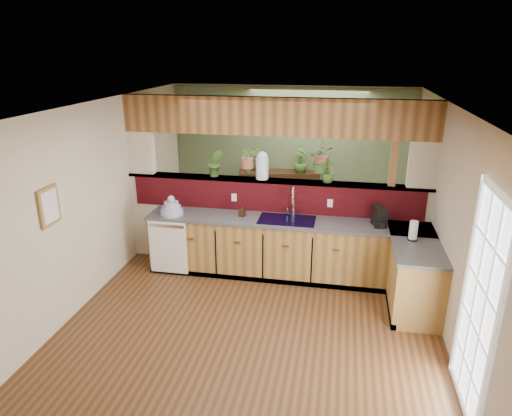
% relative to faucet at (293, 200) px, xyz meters
% --- Properties ---
extents(ground, '(4.60, 7.00, 0.01)m').
position_rel_faucet_xyz_m(ground, '(-0.31, -1.13, -1.15)').
color(ground, '#4E2F18').
rests_on(ground, ground).
extents(ceiling, '(4.60, 7.00, 0.01)m').
position_rel_faucet_xyz_m(ceiling, '(-0.31, -1.13, 1.45)').
color(ceiling, brown).
rests_on(ceiling, ground).
extents(wall_back, '(4.60, 0.02, 2.60)m').
position_rel_faucet_xyz_m(wall_back, '(-0.31, 2.37, 0.15)').
color(wall_back, beige).
rests_on(wall_back, ground).
extents(wall_left, '(0.02, 7.00, 2.60)m').
position_rel_faucet_xyz_m(wall_left, '(-2.61, -1.13, 0.15)').
color(wall_left, beige).
rests_on(wall_left, ground).
extents(wall_right, '(0.02, 7.00, 2.60)m').
position_rel_faucet_xyz_m(wall_right, '(1.99, -1.13, 0.15)').
color(wall_right, beige).
rests_on(wall_right, ground).
extents(pass_through_partition, '(4.60, 0.21, 2.60)m').
position_rel_faucet_xyz_m(pass_through_partition, '(-0.28, 0.22, 0.04)').
color(pass_through_partition, beige).
rests_on(pass_through_partition, ground).
extents(pass_through_ledge, '(4.60, 0.21, 0.04)m').
position_rel_faucet_xyz_m(pass_through_ledge, '(-0.31, 0.22, 0.22)').
color(pass_through_ledge, brown).
rests_on(pass_through_ledge, ground).
extents(header_beam, '(4.60, 0.15, 0.55)m').
position_rel_faucet_xyz_m(header_beam, '(-0.31, 0.22, 1.18)').
color(header_beam, brown).
rests_on(header_beam, ground).
extents(sage_backwall, '(4.55, 0.02, 2.55)m').
position_rel_faucet_xyz_m(sage_backwall, '(-0.31, 2.35, 0.15)').
color(sage_backwall, '#556948').
rests_on(sage_backwall, ground).
extents(countertop, '(4.14, 1.52, 0.90)m').
position_rel_faucet_xyz_m(countertop, '(0.52, -0.26, -0.70)').
color(countertop, olive).
rests_on(countertop, ground).
extents(dishwasher, '(0.58, 0.03, 0.82)m').
position_rel_faucet_xyz_m(dishwasher, '(-1.79, -0.47, -0.69)').
color(dishwasher, white).
rests_on(dishwasher, ground).
extents(navy_sink, '(0.82, 0.50, 0.18)m').
position_rel_faucet_xyz_m(navy_sink, '(-0.06, -0.16, -0.33)').
color(navy_sink, black).
rests_on(navy_sink, countertop).
extents(french_door, '(0.06, 1.02, 2.16)m').
position_rel_faucet_xyz_m(french_door, '(1.96, -2.43, -0.10)').
color(french_door, white).
rests_on(french_door, ground).
extents(framed_print, '(0.04, 0.35, 0.45)m').
position_rel_faucet_xyz_m(framed_print, '(-2.59, -1.93, 0.40)').
color(framed_print, olive).
rests_on(framed_print, wall_left).
extents(faucet, '(0.20, 0.20, 0.46)m').
position_rel_faucet_xyz_m(faucet, '(0.00, 0.00, 0.00)').
color(faucet, '#B7B7B2').
rests_on(faucet, countertop).
extents(dish_stack, '(0.34, 0.34, 0.30)m').
position_rel_faucet_xyz_m(dish_stack, '(-1.78, -0.26, -0.16)').
color(dish_stack, '#9CAACA').
rests_on(dish_stack, countertop).
extents(soap_dispenser, '(0.10, 0.10, 0.18)m').
position_rel_faucet_xyz_m(soap_dispenser, '(-0.73, -0.14, -0.16)').
color(soap_dispenser, '#3A2515').
rests_on(soap_dispenser, countertop).
extents(coffee_maker, '(0.15, 0.25, 0.28)m').
position_rel_faucet_xyz_m(coffee_maker, '(1.23, -0.15, -0.12)').
color(coffee_maker, black).
rests_on(coffee_maker, countertop).
extents(paper_towel, '(0.13, 0.13, 0.28)m').
position_rel_faucet_xyz_m(paper_towel, '(1.63, -0.57, -0.12)').
color(paper_towel, black).
rests_on(paper_towel, countertop).
extents(glass_jar, '(0.19, 0.19, 0.42)m').
position_rel_faucet_xyz_m(glass_jar, '(-0.50, 0.22, 0.45)').
color(glass_jar, silver).
rests_on(glass_jar, pass_through_ledge).
extents(ledge_plant_left, '(0.27, 0.24, 0.42)m').
position_rel_faucet_xyz_m(ledge_plant_left, '(-1.22, 0.22, 0.45)').
color(ledge_plant_left, '#31571E').
rests_on(ledge_plant_left, pass_through_ledge).
extents(ledge_plant_right, '(0.22, 0.22, 0.35)m').
position_rel_faucet_xyz_m(ledge_plant_right, '(0.48, 0.22, 0.42)').
color(ledge_plant_right, '#31571E').
rests_on(ledge_plant_right, pass_through_ledge).
extents(hanging_plant_a, '(0.23, 0.18, 0.50)m').
position_rel_faucet_xyz_m(hanging_plant_a, '(-0.72, 0.22, 0.63)').
color(hanging_plant_a, brown).
rests_on(hanging_plant_a, header_beam).
extents(hanging_plant_b, '(0.39, 0.35, 0.53)m').
position_rel_faucet_xyz_m(hanging_plant_b, '(0.38, 0.22, 0.76)').
color(hanging_plant_b, brown).
rests_on(hanging_plant_b, header_beam).
extents(shelving_console, '(1.59, 0.71, 1.02)m').
position_rel_faucet_xyz_m(shelving_console, '(-0.50, 2.12, -0.65)').
color(shelving_console, black).
rests_on(shelving_console, ground).
extents(shelf_plant_a, '(0.25, 0.18, 0.43)m').
position_rel_faucet_xyz_m(shelf_plant_a, '(-0.94, 2.12, 0.08)').
color(shelf_plant_a, '#31571E').
rests_on(shelf_plant_a, shelving_console).
extents(shelf_plant_b, '(0.31, 0.31, 0.47)m').
position_rel_faucet_xyz_m(shelf_plant_b, '(-0.10, 2.12, 0.10)').
color(shelf_plant_b, '#31571E').
rests_on(shelf_plant_b, shelving_console).
extents(floor_plant, '(0.90, 0.85, 0.81)m').
position_rel_faucet_xyz_m(floor_plant, '(0.98, 1.08, -0.74)').
color(floor_plant, '#31571E').
rests_on(floor_plant, ground).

